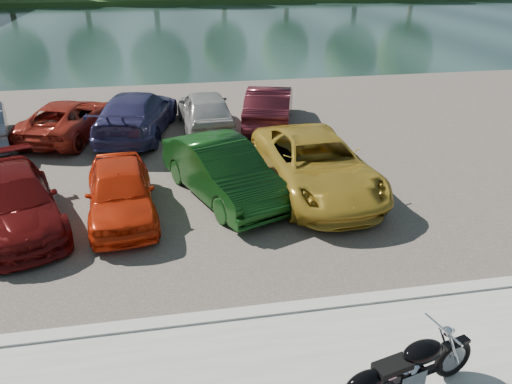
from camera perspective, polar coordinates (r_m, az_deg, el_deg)
kerb at (r=9.60m, az=6.22°, el=-12.94°), size 60.00×0.30×0.14m
parking_lot at (r=17.38m, az=-1.87°, el=5.54°), size 60.00×18.00×0.04m
river at (r=45.59m, az=-7.49°, el=18.07°), size 120.00×40.00×0.00m
motorcycle at (r=7.93m, az=15.93°, el=-19.30°), size 2.29×0.92×1.05m
car_3 at (r=13.13m, az=-25.89°, el=-0.98°), size 3.35×4.93×1.33m
car_4 at (r=12.74m, az=-15.25°, el=0.11°), size 2.01×4.13×1.36m
car_5 at (r=13.27m, az=-3.85°, el=2.46°), size 3.16×4.88×1.52m
car_6 at (r=13.71m, az=6.84°, el=3.17°), size 2.87×5.67×1.54m
car_10 at (r=19.05m, az=-20.57°, el=7.87°), size 3.42×5.11×1.30m
car_11 at (r=18.50m, az=-13.48°, el=8.71°), size 3.24×5.66×1.55m
car_12 at (r=18.57m, az=-5.82°, el=9.28°), size 2.03×4.51×1.51m
car_13 at (r=18.99m, az=1.56°, el=9.80°), size 2.77×4.86×1.51m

